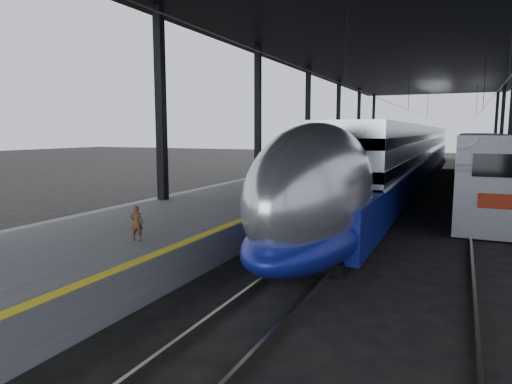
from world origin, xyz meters
The scene contains 8 objects.
ground centered at (0.00, 0.00, 0.00)m, with size 160.00×160.00×0.00m, color black.
platform centered at (-3.50, 20.00, 0.50)m, with size 6.00×80.00×1.00m, color #4C4C4F.
yellow_strip centered at (-0.70, 20.00, 1.00)m, with size 0.30×80.00×0.01m, color gold.
rails centered at (4.50, 20.00, 0.08)m, with size 6.52×80.00×0.16m.
canopy centered at (1.90, 20.00, 9.12)m, with size 18.00×75.00×9.47m.
tgv_train centered at (2.00, 29.29, 2.02)m, with size 3.01×65.20×4.31m.
second_train centered at (7.00, 34.05, 1.91)m, with size 2.73×56.05×3.76m.
child centered at (-2.01, -1.46, 1.48)m, with size 0.35×0.23×0.95m, color #53321B.
Camera 1 is at (5.82, -11.05, 3.91)m, focal length 32.00 mm.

